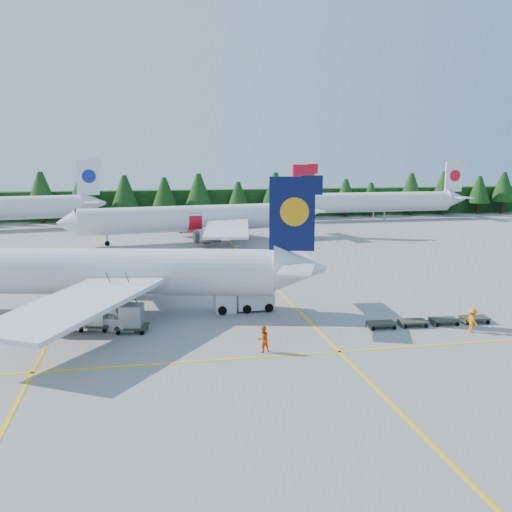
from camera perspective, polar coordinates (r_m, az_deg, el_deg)
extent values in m
plane|color=gray|center=(44.14, -1.70, -7.50)|extent=(320.00, 320.00, 0.00)
cube|color=yellow|center=(63.37, -17.34, -2.54)|extent=(0.25, 120.00, 0.01)
cube|color=yellow|center=(64.24, 0.68, -1.91)|extent=(0.25, 120.00, 0.01)
cube|color=yellow|center=(38.54, -0.22, -10.14)|extent=(80.00, 0.25, 0.01)
cube|color=black|center=(124.15, -7.91, 5.17)|extent=(220.00, 4.00, 6.00)
cylinder|color=silver|center=(50.83, -17.58, -1.48)|extent=(33.74, 11.35, 3.96)
cube|color=#070E38|center=(47.24, 3.62, 4.21)|extent=(3.75, 1.18, 6.14)
cube|color=silver|center=(58.03, -12.05, -0.44)|extent=(7.26, 15.34, 1.12)
cylinder|color=gray|center=(56.28, -14.61, -2.31)|extent=(3.75, 2.78, 2.08)
cube|color=silver|center=(42.24, -17.47, -4.59)|extent=(12.73, 15.81, 1.12)
cylinder|color=gray|center=(45.68, -18.64, -5.36)|extent=(3.75, 2.78, 2.08)
cylinder|color=silver|center=(89.29, -6.35, 3.76)|extent=(34.62, 8.91, 4.05)
cone|color=silver|center=(87.08, -18.39, 3.15)|extent=(3.38, 4.41, 4.05)
cube|color=red|center=(94.83, 4.76, 7.21)|extent=(3.85, 0.90, 6.27)
cube|color=silver|center=(98.37, -5.75, 3.99)|extent=(12.14, 16.29, 1.15)
cylinder|color=gray|center=(95.43, -6.53, 2.93)|extent=(3.71, 2.59, 2.12)
cube|color=silver|center=(81.86, -2.92, 2.81)|extent=(8.56, 15.98, 1.15)
cylinder|color=gray|center=(84.12, -4.76, 2.01)|extent=(3.71, 2.59, 2.12)
cylinder|color=gray|center=(87.68, -14.67, 1.54)|extent=(0.24, 0.24, 1.72)
cube|color=silver|center=(113.02, -16.48, 7.55)|extent=(4.08, 1.04, 6.64)
cylinder|color=silver|center=(121.58, 11.33, 5.30)|extent=(35.03, 4.98, 4.11)
cone|color=silver|center=(115.28, 2.66, 5.24)|extent=(2.98, 4.18, 4.11)
cube|color=silver|center=(130.12, 19.17, 7.51)|extent=(3.91, 0.46, 6.37)
cylinder|color=gray|center=(117.14, 5.32, 3.87)|extent=(0.25, 0.25, 1.64)
cube|color=silver|center=(46.02, -13.91, -6.43)|extent=(4.16, 3.13, 0.97)
cube|color=gray|center=(47.19, -13.14, -4.05)|extent=(2.56, 3.80, 2.62)
cube|color=gray|center=(48.51, -12.39, -2.19)|extent=(1.86, 1.55, 0.11)
cube|color=silver|center=(49.22, -3.16, -4.54)|extent=(1.83, 1.83, 1.85)
cube|color=black|center=(49.11, -3.17, -4.04)|extent=(1.56, 1.73, 0.79)
cube|color=silver|center=(49.63, -0.15, -3.93)|extent=(3.25, 2.06, 2.30)
cube|color=#2F3325|center=(45.81, 12.43, -6.56)|extent=(2.22, 1.48, 0.12)
cube|color=#2F3325|center=(46.90, 15.44, -6.30)|extent=(2.22, 1.48, 0.12)
cube|color=#2F3325|center=(48.11, 18.31, -6.04)|extent=(2.22, 1.48, 0.12)
cube|color=#2F3325|center=(49.44, 21.02, -5.77)|extent=(2.22, 1.48, 0.12)
cube|color=#2F3325|center=(46.03, -15.75, -6.60)|extent=(2.64, 2.23, 0.15)
cube|color=#AFB1B4|center=(45.79, -15.80, -5.52)|extent=(1.93, 1.89, 1.64)
cube|color=#2F3325|center=(44.80, -12.28, -6.90)|extent=(2.64, 2.23, 0.15)
cube|color=#AFB1B4|center=(44.55, -12.32, -5.80)|extent=(1.93, 1.89, 1.64)
imported|color=#FF4105|center=(46.57, -18.67, -6.09)|extent=(0.66, 0.53, 1.57)
imported|color=#F45105|center=(39.35, 0.70, -8.30)|extent=(1.09, 0.98, 1.83)
imported|color=orange|center=(46.63, 20.83, -6.03)|extent=(0.54, 0.78, 1.85)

